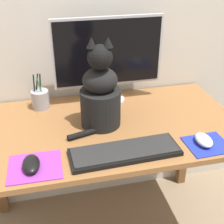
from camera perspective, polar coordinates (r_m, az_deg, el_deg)
name	(u,v)px	position (r m, az deg, el deg)	size (l,w,h in m)	color
desk	(106,143)	(1.50, -1.04, -5.71)	(1.25, 0.68, 0.72)	brown
monitor	(108,56)	(1.57, -0.69, 10.14)	(0.55, 0.17, 0.44)	#B2B2B7
keyboard	(125,152)	(1.26, 2.37, -7.26)	(0.45, 0.16, 0.02)	black
mousepad_left	(35,167)	(1.23, -13.90, -9.70)	(0.20, 0.18, 0.00)	purple
mousepad_right	(207,144)	(1.37, 16.99, -5.68)	(0.18, 0.16, 0.00)	#1E2D9E
computer_mouse_left	(31,164)	(1.22, -14.57, -9.18)	(0.07, 0.11, 0.03)	black
computer_mouse_right	(204,140)	(1.36, 16.43, -4.93)	(0.06, 0.10, 0.04)	white
cat	(100,94)	(1.38, -2.16, 3.23)	(0.27, 0.22, 0.41)	black
pen_cup	(40,99)	(1.61, -12.97, 2.34)	(0.09, 0.09, 0.18)	#99999E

